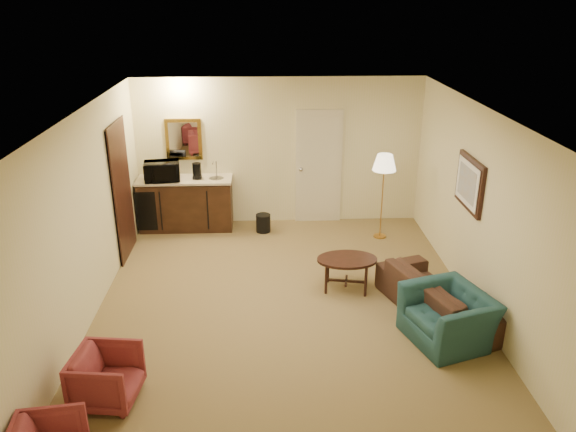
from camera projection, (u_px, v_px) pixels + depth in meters
name	position (u px, v px, depth m)	size (l,w,h in m)	color
ground	(286.00, 304.00, 7.57)	(6.00, 6.00, 0.00)	olive
room_walls	(277.00, 166.00, 7.64)	(5.02, 6.01, 2.61)	beige
wetbar_cabinet	(186.00, 203.00, 9.86)	(1.64, 0.58, 0.92)	#381F12
sofa	(439.00, 290.00, 7.19)	(1.90, 0.56, 0.74)	black
teal_armchair	(449.00, 309.00, 6.66)	(0.97, 0.63, 0.85)	#1B4143
rose_chair_near	(106.00, 375.00, 5.68)	(0.62, 0.58, 0.64)	brown
coffee_table	(347.00, 274.00, 7.88)	(0.84, 0.57, 0.48)	black
floor_lamp	(382.00, 197.00, 9.38)	(0.39, 0.39, 1.47)	#C08C40
waste_bin	(263.00, 223.00, 9.81)	(0.25, 0.25, 0.32)	black
microwave	(162.00, 169.00, 9.52)	(0.59, 0.33, 0.40)	black
coffee_maker	(197.00, 171.00, 9.63)	(0.15, 0.15, 0.28)	black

